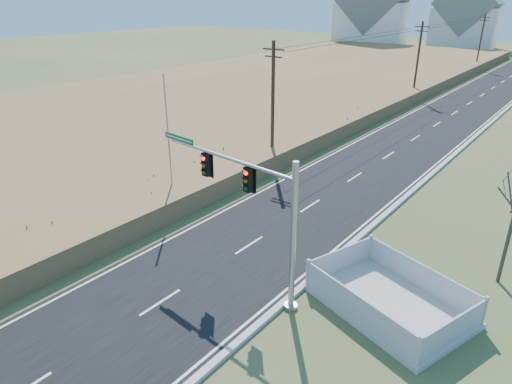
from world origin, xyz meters
name	(u,v)px	position (x,y,z in m)	size (l,w,h in m)	color
ground	(194,282)	(0.00, 0.00, 0.00)	(260.00, 260.00, 0.00)	#3F5228
road	(478,98)	(0.00, 50.00, 0.03)	(8.00, 180.00, 0.06)	black
reed_marsh	(275,83)	(-24.00, 40.00, 0.65)	(38.00, 110.00, 1.30)	olive
utility_pole_near	(273,102)	(-6.50, 15.00, 4.68)	(1.80, 0.26, 9.00)	#422D1E
utility_pole_mid	(418,59)	(-6.50, 45.00, 4.68)	(1.80, 0.26, 9.00)	#422D1E
utility_pole_far	(481,41)	(-6.50, 75.00, 4.68)	(1.80, 0.26, 9.00)	#422D1E
condo_nw	(371,13)	(-38.00, 100.00, 7.70)	(17.69, 13.38, 19.05)	white
condo_nnw	(466,17)	(-18.00, 108.00, 6.94)	(14.93, 11.17, 17.03)	white
traffic_signal_mast	(259,207)	(2.68, 1.28, 4.03)	(8.07, 1.07, 6.45)	#9EA0A5
fence_enclosure	(389,302)	(7.68, 3.63, 0.28)	(7.08, 5.84, 1.39)	#B7B5AD
open_sign	(358,314)	(7.07, 2.00, 0.37)	(0.56, 0.17, 0.69)	white
flagpole	(170,155)	(-7.00, 5.24, 3.15)	(0.36, 0.36, 7.90)	#B7B5AD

